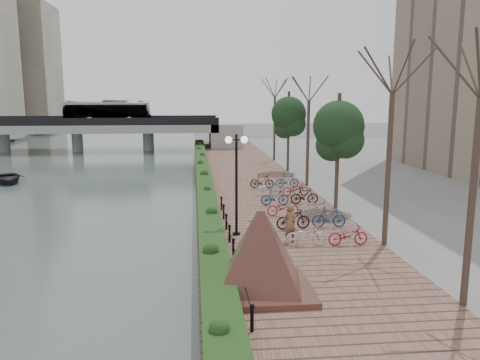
{
  "coord_description": "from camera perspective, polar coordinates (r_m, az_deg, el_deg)",
  "views": [
    {
      "loc": [
        -0.07,
        -16.63,
        6.7
      ],
      "look_at": [
        2.56,
        10.13,
        2.0
      ],
      "focal_mm": 35.0,
      "sensor_mm": 36.0,
      "label": 1
    }
  ],
  "objects": [
    {
      "name": "ground",
      "position": [
        17.93,
        -5.1,
        -12.07
      ],
      "size": [
        220.0,
        220.0,
        0.0
      ],
      "primitive_type": "plane",
      "color": "#59595B",
      "rests_on": "ground"
    },
    {
      "name": "boat",
      "position": [
        41.79,
        -26.49,
        0.24
      ],
      "size": [
        4.26,
        4.82,
        0.83
      ],
      "primitive_type": "imported",
      "rotation": [
        0.0,
        0.0,
        0.43
      ],
      "color": "black",
      "rests_on": "river_water"
    },
    {
      "name": "bicycle_parking",
      "position": [
        26.43,
        6.7,
        -2.67
      ],
      "size": [
        2.4,
        14.69,
        1.0
      ],
      "color": "silver",
      "rests_on": "promenade"
    },
    {
      "name": "granite_monument",
      "position": [
        15.28,
        2.52,
        -8.55
      ],
      "size": [
        5.09,
        5.09,
        2.69
      ],
      "color": "#4E2521",
      "rests_on": "promenade"
    },
    {
      "name": "hedge",
      "position": [
        37.11,
        -4.51,
        0.73
      ],
      "size": [
        1.1,
        56.0,
        0.6
      ],
      "primitive_type": "cube",
      "color": "#1E3513",
      "rests_on": "promenade"
    },
    {
      "name": "motorcycle",
      "position": [
        19.78,
        2.14,
        -6.81
      ],
      "size": [
        0.62,
        1.66,
        1.02
      ],
      "primitive_type": null,
      "rotation": [
        0.0,
        0.0,
        0.07
      ],
      "color": "black",
      "rests_on": "promenade"
    },
    {
      "name": "promenade",
      "position": [
        34.97,
        1.17,
        -0.72
      ],
      "size": [
        8.0,
        75.0,
        0.5
      ],
      "primitive_type": "cube",
      "color": "brown",
      "rests_on": "ground"
    },
    {
      "name": "lamppost",
      "position": [
        21.02,
        -0.44,
        2.15
      ],
      "size": [
        1.02,
        0.32,
        4.63
      ],
      "color": "black",
      "rests_on": "promenade"
    },
    {
      "name": "chain_fence",
      "position": [
        19.58,
        -1.07,
        -7.47
      ],
      "size": [
        0.1,
        14.1,
        0.7
      ],
      "color": "black",
      "rests_on": "promenade"
    },
    {
      "name": "river_water",
      "position": [
        44.73,
        -25.04,
        0.37
      ],
      "size": [
        30.0,
        130.0,
        0.02
      ],
      "primitive_type": "cube",
      "color": "#43544D",
      "rests_on": "ground"
    },
    {
      "name": "bridge",
      "position": [
        63.31,
        -18.59,
        6.39
      ],
      "size": [
        36.0,
        10.77,
        6.5
      ],
      "color": "gray",
      "rests_on": "ground"
    },
    {
      "name": "pedestrian",
      "position": [
        20.48,
        6.07,
        -5.26
      ],
      "size": [
        0.72,
        0.59,
        1.71
      ],
      "primitive_type": "imported",
      "rotation": [
        0.0,
        0.0,
        3.47
      ],
      "color": "brown",
      "rests_on": "promenade"
    },
    {
      "name": "inland_pavement",
      "position": [
        40.11,
        24.5,
        -0.24
      ],
      "size": [
        24.0,
        75.0,
        0.5
      ],
      "primitive_type": "cube",
      "color": "slate",
      "rests_on": "ground"
    },
    {
      "name": "street_trees",
      "position": [
        30.55,
        9.76,
        4.11
      ],
      "size": [
        3.2,
        37.12,
        6.8
      ],
      "color": "#31271D",
      "rests_on": "promenade"
    }
  ]
}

